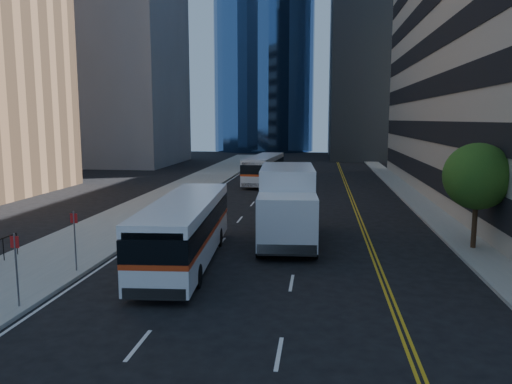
# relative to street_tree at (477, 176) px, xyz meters

# --- Properties ---
(ground) EXTENTS (160.00, 160.00, 0.00)m
(ground) POSITION_rel_street_tree_xyz_m (-9.00, -8.00, -3.64)
(ground) COLOR black
(ground) RESTS_ON ground
(sidewalk_west) EXTENTS (5.00, 90.00, 0.15)m
(sidewalk_west) POSITION_rel_street_tree_xyz_m (-19.50, 17.00, -3.57)
(sidewalk_west) COLOR gray
(sidewalk_west) RESTS_ON ground
(sidewalk_east) EXTENTS (2.00, 90.00, 0.15)m
(sidewalk_east) POSITION_rel_street_tree_xyz_m (-0.00, 17.00, -3.57)
(sidewalk_east) COLOR gray
(sidewalk_east) RESTS_ON ground
(midrise_west) EXTENTS (18.00, 18.00, 35.00)m
(midrise_west) POSITION_rel_street_tree_xyz_m (-37.00, 44.00, 13.86)
(midrise_west) COLOR gray
(midrise_west) RESTS_ON ground
(street_tree) EXTENTS (3.20, 3.20, 5.10)m
(street_tree) POSITION_rel_street_tree_xyz_m (0.00, 0.00, 0.00)
(street_tree) COLOR #332114
(street_tree) RESTS_ON sidewalk_east
(bus_front) EXTENTS (3.18, 11.21, 2.85)m
(bus_front) POSITION_rel_street_tree_xyz_m (-13.34, -3.79, -2.08)
(bus_front) COLOR white
(bus_front) RESTS_ON ground
(bus_rear) EXTENTS (3.14, 10.79, 2.74)m
(bus_rear) POSITION_rel_street_tree_xyz_m (-13.00, 24.21, -2.14)
(bus_rear) COLOR silver
(bus_rear) RESTS_ON ground
(box_truck) EXTENTS (3.29, 8.19, 3.84)m
(box_truck) POSITION_rel_street_tree_xyz_m (-9.13, 0.64, -1.62)
(box_truck) COLOR silver
(box_truck) RESTS_ON ground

